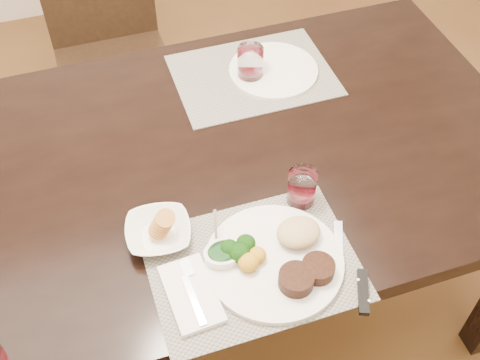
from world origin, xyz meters
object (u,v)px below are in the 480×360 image
object	(u,v)px
chair_far	(109,41)
steak_knife	(357,281)
cracker_bowl	(158,232)
far_plate	(273,70)
dinner_plate	(281,258)
wine_glass_near	(302,189)

from	to	relation	value
chair_far	steak_knife	world-z (taller)	chair_far
chair_far	cracker_bowl	world-z (taller)	chair_far
cracker_bowl	far_plate	size ratio (longest dim) A/B	0.64
cracker_bowl	dinner_plate	bearing A→B (deg)	-32.39
chair_far	dinner_plate	size ratio (longest dim) A/B	2.89
dinner_plate	cracker_bowl	xyz separation A→B (m)	(-0.24, 0.15, 0.00)
dinner_plate	wine_glass_near	world-z (taller)	wine_glass_near
chair_far	dinner_plate	distance (m)	1.34
cracker_bowl	steak_knife	bearing A→B (deg)	-33.61
dinner_plate	chair_far	bearing A→B (deg)	94.62
far_plate	cracker_bowl	bearing A→B (deg)	-133.79
cracker_bowl	wine_glass_near	size ratio (longest dim) A/B	1.78
chair_far	dinner_plate	world-z (taller)	chair_far
dinner_plate	wine_glass_near	bearing A→B (deg)	50.43
dinner_plate	cracker_bowl	bearing A→B (deg)	143.62
cracker_bowl	far_plate	xyz separation A→B (m)	(0.46, 0.48, -0.01)
far_plate	chair_far	bearing A→B (deg)	122.08
chair_far	wine_glass_near	bearing A→B (deg)	-75.01
dinner_plate	wine_glass_near	distance (m)	0.19
wine_glass_near	steak_knife	bearing A→B (deg)	-83.41
chair_far	dinner_plate	bearing A→B (deg)	-81.39
chair_far	steak_knife	bearing A→B (deg)	-76.50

